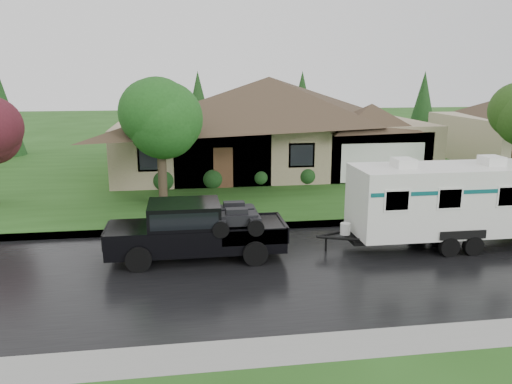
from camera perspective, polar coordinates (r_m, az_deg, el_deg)
ground at (r=17.61m, az=2.78°, el=-6.29°), size 140.00×140.00×0.00m
road at (r=15.78m, az=4.20°, el=-8.68°), size 140.00×8.00×0.01m
curb at (r=19.68m, az=1.52°, el=-3.91°), size 140.00×0.50×0.15m
lawn at (r=31.97m, az=-2.41°, el=2.82°), size 140.00×26.00×0.15m
house_main at (r=30.69m, az=2.07°, el=9.00°), size 19.44×10.80×6.90m
tree_left_green at (r=21.95m, az=-10.92°, el=8.05°), size 3.33×3.33×5.52m
shrub_row at (r=26.62m, az=3.16°, el=1.93°), size 13.60×1.00×1.00m
pickup_truck at (r=16.40m, az=-7.19°, el=-4.13°), size 5.69×2.16×1.90m
travel_trailer at (r=18.57m, az=21.03°, el=-0.77°), size 7.02×2.47×3.15m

